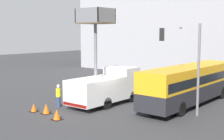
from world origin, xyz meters
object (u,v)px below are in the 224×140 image
(utility_truck, at_px, (105,85))
(city_bus, at_px, (191,82))
(road_worker_near_truck, at_px, (58,96))
(traffic_cone_mid_road, at_px, (34,108))
(traffic_light_pole, at_px, (186,55))
(road_worker_directing, at_px, (139,100))
(traffic_cone_near_truck, at_px, (46,109))
(traffic_cone_far_side, at_px, (57,115))

(utility_truck, relative_size, city_bus, 0.61)
(road_worker_near_truck, bearing_deg, traffic_cone_mid_road, 83.00)
(traffic_light_pole, xyz_separation_m, road_worker_directing, (-2.83, -1.55, -3.29))
(city_bus, relative_size, traffic_cone_mid_road, 19.76)
(road_worker_directing, xyz_separation_m, traffic_cone_near_truck, (-5.00, -4.43, -0.62))
(road_worker_near_truck, relative_size, traffic_cone_near_truck, 2.40)
(road_worker_directing, relative_size, traffic_cone_mid_road, 3.06)
(road_worker_near_truck, relative_size, traffic_cone_far_side, 2.47)
(road_worker_near_truck, distance_m, road_worker_directing, 6.41)
(traffic_light_pole, relative_size, traffic_cone_mid_road, 10.23)
(utility_truck, height_order, city_bus, utility_truck)
(traffic_cone_near_truck, bearing_deg, road_worker_directing, 41.54)
(traffic_cone_far_side, bearing_deg, city_bus, 63.91)
(traffic_cone_mid_road, height_order, traffic_cone_far_side, traffic_cone_far_side)
(city_bus, relative_size, road_worker_near_truck, 6.94)
(utility_truck, distance_m, traffic_cone_near_truck, 5.28)
(traffic_light_pole, relative_size, traffic_cone_far_side, 8.88)
(road_worker_directing, distance_m, traffic_cone_far_side, 5.94)
(road_worker_directing, bearing_deg, traffic_cone_far_side, -24.97)
(traffic_cone_near_truck, bearing_deg, city_bus, 54.59)
(traffic_cone_mid_road, bearing_deg, traffic_cone_near_truck, 11.17)
(road_worker_directing, bearing_deg, traffic_cone_near_truck, -40.78)
(city_bus, height_order, traffic_cone_mid_road, city_bus)
(traffic_cone_mid_road, distance_m, traffic_cone_far_side, 2.98)
(city_bus, distance_m, traffic_cone_mid_road, 12.51)
(traffic_cone_far_side, bearing_deg, road_worker_near_truck, 137.57)
(city_bus, height_order, traffic_light_pole, traffic_light_pole)
(traffic_cone_near_truck, relative_size, traffic_cone_mid_road, 1.19)
(city_bus, xyz_separation_m, road_worker_near_truck, (-7.59, -7.45, -0.97))
(road_worker_directing, bearing_deg, traffic_cone_mid_road, -45.21)
(traffic_cone_near_truck, relative_size, traffic_cone_far_side, 1.03)
(traffic_light_pole, bearing_deg, road_worker_directing, -151.29)
(traffic_cone_mid_road, relative_size, traffic_cone_far_side, 0.87)
(utility_truck, relative_size, traffic_cone_near_truck, 10.24)
(utility_truck, relative_size, road_worker_near_truck, 4.26)
(traffic_light_pole, bearing_deg, traffic_cone_near_truck, -142.63)
(road_worker_near_truck, distance_m, traffic_cone_far_side, 3.73)
(road_worker_near_truck, xyz_separation_m, traffic_cone_near_truck, (0.91, -1.94, -0.54))
(utility_truck, bearing_deg, city_bus, 40.01)
(traffic_cone_near_truck, bearing_deg, traffic_cone_mid_road, -168.83)
(traffic_light_pole, xyz_separation_m, traffic_cone_mid_road, (-8.98, -6.21, -3.97))
(traffic_cone_mid_road, bearing_deg, traffic_light_pole, 34.63)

